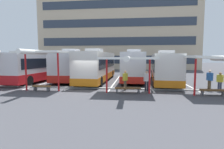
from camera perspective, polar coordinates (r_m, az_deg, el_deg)
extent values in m
plane|color=#47474C|center=(15.88, -7.44, -4.65)|extent=(160.00, 160.00, 0.00)
cube|color=#C6B293|center=(48.58, 2.20, 14.17)|extent=(36.69, 14.93, 20.19)
cube|color=#2D3847|center=(40.57, 1.31, 4.72)|extent=(33.76, 0.08, 1.78)
cube|color=#2D3847|center=(40.71, 1.32, 10.41)|extent=(33.76, 0.08, 1.78)
cube|color=#2D3847|center=(41.25, 1.33, 16.01)|extent=(33.76, 0.08, 1.78)
cube|color=#2D3847|center=(42.18, 1.35, 21.41)|extent=(33.76, 0.08, 1.78)
cube|color=silver|center=(22.91, -21.77, 2.48)|extent=(3.26, 10.81, 2.92)
cube|color=red|center=(22.98, -21.68, -0.07)|extent=(3.30, 10.86, 0.86)
cube|color=black|center=(22.90, -21.81, 3.48)|extent=(3.23, 9.97, 1.02)
cube|color=black|center=(27.52, -15.86, 3.84)|extent=(2.22, 0.23, 1.75)
cube|color=silver|center=(21.78, -23.82, 6.58)|extent=(1.66, 2.30, 0.36)
cylinder|color=black|center=(26.78, -19.50, 0.30)|extent=(0.37, 1.02, 1.00)
cylinder|color=black|center=(25.69, -15.01, 0.22)|extent=(0.37, 1.02, 1.00)
cylinder|color=black|center=(20.71, -29.93, -1.57)|extent=(0.37, 1.02, 1.00)
cylinder|color=black|center=(19.28, -24.67, -1.81)|extent=(0.37, 1.02, 1.00)
cube|color=silver|center=(23.05, -11.60, 2.98)|extent=(2.90, 10.68, 3.07)
cube|color=red|center=(23.13, -11.55, 0.07)|extent=(2.94, 10.72, 0.72)
cube|color=black|center=(23.04, -11.62, 4.16)|extent=(2.89, 9.83, 1.02)
cube|color=black|center=(28.13, -8.62, 4.22)|extent=(2.21, 0.16, 1.84)
cube|color=silver|center=(21.78, -12.67, 7.33)|extent=(1.58, 2.25, 0.36)
cylinder|color=black|center=(27.00, -11.71, 0.54)|extent=(0.34, 1.01, 1.00)
cylinder|color=black|center=(26.44, -6.91, 0.51)|extent=(0.34, 1.01, 1.00)
cylinder|color=black|center=(20.05, -17.65, -1.30)|extent=(0.34, 1.01, 1.00)
cylinder|color=black|center=(19.30, -11.30, -1.40)|extent=(0.34, 1.01, 1.00)
cube|color=silver|center=(20.92, -4.59, 2.77)|extent=(2.70, 11.09, 3.03)
cube|color=orange|center=(21.01, -4.56, -0.47)|extent=(2.74, 11.13, 0.66)
cube|color=black|center=(20.90, -4.59, 3.87)|extent=(2.71, 10.20, 1.13)
cube|color=black|center=(26.28, -1.98, 4.13)|extent=(2.17, 0.13, 1.82)
cube|color=silver|center=(19.56, -5.51, 7.54)|extent=(1.53, 2.23, 0.36)
cylinder|color=black|center=(25.07, -5.14, 0.26)|extent=(0.32, 1.01, 1.00)
cylinder|color=black|center=(24.65, -0.01, 0.19)|extent=(0.32, 1.01, 1.00)
cylinder|color=black|center=(17.58, -10.95, -2.07)|extent=(0.32, 1.01, 1.00)
cylinder|color=black|center=(16.98, -3.69, -2.24)|extent=(0.32, 1.01, 1.00)
cube|color=silver|center=(22.35, 7.00, 2.89)|extent=(2.76, 10.90, 3.01)
cube|color=red|center=(22.44, 6.97, -0.11)|extent=(2.80, 10.94, 0.66)
cube|color=black|center=(22.34, 7.02, 4.01)|extent=(2.77, 10.03, 1.04)
cube|color=black|center=(27.72, 7.29, 4.14)|extent=(2.16, 0.14, 1.81)
cube|color=silver|center=(20.99, 6.96, 7.32)|extent=(1.53, 2.24, 0.36)
cylinder|color=black|center=(26.29, 4.73, 0.51)|extent=(0.33, 1.01, 1.00)
cylinder|color=black|center=(26.25, 9.64, 0.44)|extent=(0.33, 1.01, 1.00)
cylinder|color=black|center=(18.73, 3.22, -1.51)|extent=(0.33, 1.01, 1.00)
cylinder|color=black|center=(18.66, 10.12, -1.61)|extent=(0.33, 1.01, 1.00)
cube|color=silver|center=(20.55, 16.09, 2.21)|extent=(3.19, 10.78, 2.81)
cube|color=orange|center=(20.64, 16.01, -0.84)|extent=(3.23, 10.82, 0.61)
cube|color=black|center=(20.53, 16.11, 3.04)|extent=(3.15, 9.93, 1.12)
cube|color=black|center=(25.80, 15.07, 3.62)|extent=(2.13, 0.23, 1.69)
cube|color=silver|center=(19.20, 16.57, 6.72)|extent=(1.61, 2.30, 0.36)
cylinder|color=black|center=(24.27, 12.63, -0.03)|extent=(0.37, 1.02, 1.00)
cylinder|color=black|center=(24.44, 17.83, -0.12)|extent=(0.37, 1.02, 1.00)
cylinder|color=black|center=(16.89, 13.35, -2.42)|extent=(0.37, 1.02, 1.00)
cylinder|color=black|center=(17.13, 20.78, -2.52)|extent=(0.37, 1.02, 1.00)
cube|color=white|center=(25.03, -24.75, -1.38)|extent=(0.16, 14.00, 0.01)
cube|color=white|center=(23.32, -17.02, -1.58)|extent=(0.16, 14.00, 0.01)
cube|color=white|center=(22.10, -8.25, -1.78)|extent=(0.16, 14.00, 0.01)
cube|color=white|center=(21.44, 1.30, -1.94)|extent=(0.16, 14.00, 0.01)
cube|color=white|center=(21.41, 11.16, -2.06)|extent=(0.16, 14.00, 0.01)
cube|color=white|center=(22.01, 20.76, -2.11)|extent=(0.16, 14.00, 0.01)
cylinder|color=red|center=(16.74, -25.48, 0.77)|extent=(0.14, 0.14, 3.12)
cylinder|color=red|center=(15.42, -16.57, 0.71)|extent=(0.14, 0.14, 3.12)
cube|color=white|center=(15.99, -21.41, 6.60)|extent=(3.82, 2.48, 0.19)
cylinder|color=white|center=(15.04, -23.37, 6.51)|extent=(0.36, 3.82, 0.36)
cube|color=brown|center=(16.05, -21.27, -3.42)|extent=(1.57, 0.60, 0.10)
cube|color=#4C4C51|center=(16.44, -23.00, -4.07)|extent=(0.16, 0.35, 0.35)
cube|color=#4C4C51|center=(15.75, -19.40, -4.36)|extent=(0.16, 0.35, 0.35)
cylinder|color=red|center=(14.14, -1.67, -0.47)|extent=(0.14, 0.14, 2.63)
cylinder|color=red|center=(14.05, 11.75, -0.63)|extent=(0.14, 0.14, 2.63)
cube|color=white|center=(13.92, 5.06, 5.16)|extent=(4.29, 2.78, 0.16)
cylinder|color=white|center=(12.68, 4.89, 4.99)|extent=(0.36, 4.29, 0.36)
cube|color=brown|center=(14.07, 4.98, -4.28)|extent=(2.02, 0.64, 0.10)
cube|color=#4C4C51|center=(14.07, 1.54, -5.20)|extent=(0.16, 0.35, 0.35)
cube|color=#4C4C51|center=(14.20, 8.36, -5.15)|extent=(0.16, 0.35, 0.35)
cylinder|color=red|center=(14.37, 24.70, -0.83)|extent=(0.14, 0.14, 2.66)
cube|color=white|center=(14.76, 29.82, 4.58)|extent=(3.64, 2.93, 0.34)
cube|color=brown|center=(15.08, 29.17, -4.30)|extent=(1.75, 0.43, 0.10)
cube|color=#4C4C51|center=(14.86, 26.54, -5.20)|extent=(0.12, 0.34, 0.35)
cube|color=#4C4C51|center=(15.41, 31.63, -5.08)|extent=(0.12, 0.34, 0.35)
cube|color=#ADADA8|center=(16.17, -7.17, -4.24)|extent=(44.00, 0.24, 0.12)
cylinder|color=brown|center=(15.50, 4.33, -3.35)|extent=(0.14, 0.14, 0.81)
cylinder|color=brown|center=(15.36, 4.00, -3.42)|extent=(0.14, 0.14, 0.81)
cube|color=gold|center=(15.33, 4.18, -0.76)|extent=(0.43, 0.52, 0.61)
sphere|color=tan|center=(15.29, 4.19, 0.78)|extent=(0.22, 0.22, 0.22)
cylinder|color=black|center=(15.12, 11.14, -3.63)|extent=(0.14, 0.14, 0.83)
cylinder|color=black|center=(15.09, 10.51, -3.63)|extent=(0.14, 0.14, 0.83)
cube|color=silver|center=(15.01, 10.88, -0.90)|extent=(0.50, 0.26, 0.62)
sphere|color=tan|center=(14.97, 10.91, 0.70)|extent=(0.22, 0.22, 0.22)
cylinder|color=#33384C|center=(17.02, 31.03, -3.38)|extent=(0.14, 0.14, 0.78)
cylinder|color=#33384C|center=(17.07, 30.52, -3.33)|extent=(0.14, 0.14, 0.78)
cube|color=gold|center=(16.96, 30.89, -1.07)|extent=(0.48, 0.47, 0.59)
sphere|color=#936B4C|center=(16.93, 30.96, 0.28)|extent=(0.21, 0.21, 0.21)
cylinder|color=brown|center=(17.12, 28.10, -3.06)|extent=(0.14, 0.14, 0.86)
cylinder|color=brown|center=(16.99, 28.50, -3.14)|extent=(0.14, 0.14, 0.86)
cube|color=#2659A5|center=(16.97, 28.42, -0.60)|extent=(0.39, 0.55, 0.64)
sphere|color=beige|center=(16.93, 28.49, 0.87)|extent=(0.23, 0.23, 0.23)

